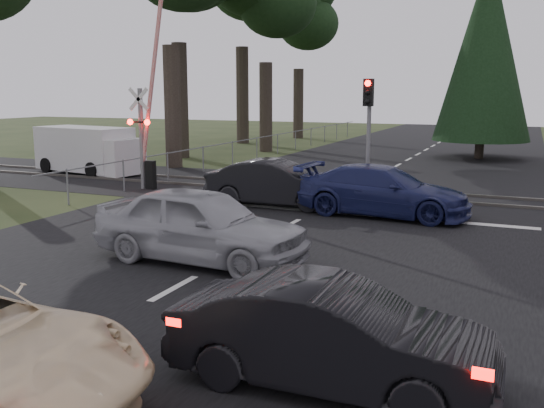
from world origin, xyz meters
The scene contains 16 objects.
ground centered at (0.00, 0.00, 0.00)m, with size 120.00×120.00×0.00m, color #273518.
road centered at (0.00, 10.00, 0.01)m, with size 14.00×100.00×0.01m, color black.
rail_corridor centered at (0.00, 12.00, 0.01)m, with size 120.00×8.00×0.01m, color black.
stop_line centered at (0.00, 8.20, 0.01)m, with size 13.00×0.35×0.00m, color silver.
rail_near centered at (0.00, 11.20, 0.05)m, with size 120.00×0.12×0.10m, color #59544C.
rail_far centered at (0.00, 12.80, 0.05)m, with size 120.00×0.12×0.10m, color #59544C.
crossing_signal centered at (-7.27, 9.79, 2.06)m, with size 1.62×0.38×6.96m.
traffic_signal_center centered at (1.00, 10.68, 2.81)m, with size 0.32×0.48×4.10m.
euc_tree_e centered at (-11.00, 36.00, 9.51)m, with size 6.00×6.00×13.20m.
conifer_tree centered at (3.50, 26.00, 5.99)m, with size 5.20×5.20×11.00m.
fence_left centered at (-7.80, 22.50, 0.00)m, with size 0.10×36.00×1.20m, color slate, non-canonical shape.
dark_hatchback centered at (3.92, -2.54, 0.68)m, with size 1.43×4.11×1.35m, color black.
silver_car centered at (-0.45, 1.84, 0.83)m, with size 1.95×4.85×1.65m, color #9A9CA2.
blue_sedan centered at (2.10, 8.37, 0.75)m, with size 2.10×5.16×1.50m, color #1A1F4F.
dark_car_far centered at (-1.41, 8.50, 0.75)m, with size 1.58×4.54×1.50m, color black.
white_van centered at (-12.24, 12.56, 1.06)m, with size 5.59×2.83×2.09m.
Camera 1 is at (6.03, -9.41, 3.70)m, focal length 40.00 mm.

